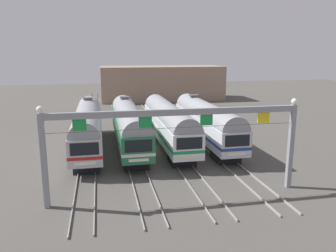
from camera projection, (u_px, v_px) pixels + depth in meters
ground_plane at (149, 147)px, 37.60m from camera, size 160.00×160.00×0.00m
track_bed at (134, 118)px, 53.86m from camera, size 14.60×70.00×0.15m
commuter_train_stainless at (88, 126)px, 35.75m from camera, size 2.88×18.06×5.05m
commuter_train_green at (129, 124)px, 36.60m from camera, size 2.88×18.06×5.05m
commuter_train_white at (168, 122)px, 37.45m from camera, size 2.88×18.06×4.77m
commuter_train_silver at (206, 121)px, 38.30m from camera, size 2.88×18.06×5.05m
catenary_gantry at (176, 128)px, 23.58m from camera, size 18.34×0.44×6.97m
maintenance_building at (161, 83)px, 74.51m from camera, size 26.36×10.00×7.29m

